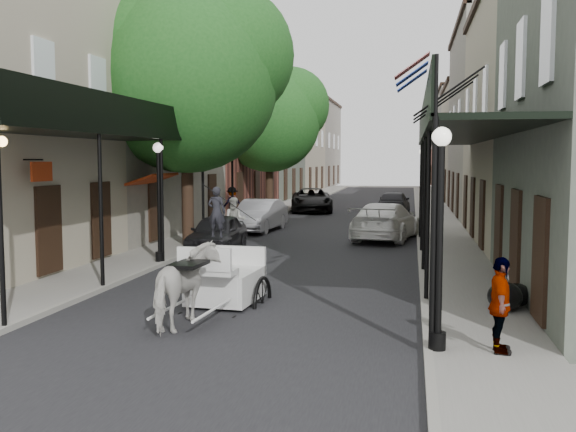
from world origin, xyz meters
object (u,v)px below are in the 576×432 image
at_px(car_left_mid, 259,215).
at_px(lamppost_left, 159,200).
at_px(pedestrian_sidewalk_left, 232,204).
at_px(car_left_near, 217,233).
at_px(car_left_far, 311,200).
at_px(carriage, 231,255).
at_px(tree_near, 198,73).
at_px(pedestrian_walking, 235,220).
at_px(horse, 187,286).
at_px(lamppost_right_near, 440,235).
at_px(pedestrian_sidewalk_right, 500,305).
at_px(car_right_far, 394,203).
at_px(tree_far, 276,116).
at_px(car_right_near, 386,221).
at_px(lamppost_right_far, 422,186).

bearing_deg(car_left_mid, lamppost_left, -90.22).
height_order(pedestrian_sidewalk_left, car_left_near, pedestrian_sidewalk_left).
bearing_deg(car_left_far, carriage, -95.25).
xyz_separation_m(tree_near, pedestrian_walking, (0.91, 1.63, -5.58)).
bearing_deg(carriage, pedestrian_walking, 109.05).
bearing_deg(pedestrian_walking, pedestrian_sidewalk_left, 93.50).
xyz_separation_m(horse, pedestrian_walking, (-2.62, 12.81, 0.09)).
height_order(lamppost_right_near, pedestrian_sidewalk_right, lamppost_right_near).
distance_m(tree_near, car_left_near, 6.01).
xyz_separation_m(horse, carriage, (0.17, 2.55, 0.24)).
xyz_separation_m(tree_near, pedestrian_sidewalk_left, (-1.45, 9.52, -5.49)).
xyz_separation_m(lamppost_left, car_right_far, (6.70, 20.10, -1.31)).
bearing_deg(pedestrian_sidewalk_right, pedestrian_sidewalk_left, 29.33).
relative_size(tree_far, car_left_far, 1.58).
distance_m(car_left_mid, car_right_near, 6.20).
distance_m(horse, carriage, 2.56).
xyz_separation_m(lamppost_right_far, pedestrian_walking, (-7.39, -6.19, -1.15)).
bearing_deg(car_left_near, carriage, -72.72).
distance_m(tree_far, pedestrian_sidewalk_left, 6.74).
bearing_deg(lamppost_left, horse, -63.88).
relative_size(pedestrian_sidewalk_left, car_right_far, 0.40).
xyz_separation_m(lamppost_right_near, carriage, (-4.60, 3.55, -0.99)).
height_order(lamppost_right_far, pedestrian_sidewalk_right, lamppost_right_far).
distance_m(horse, car_left_near, 10.31).
bearing_deg(tree_near, carriage, -66.80).
bearing_deg(lamppost_left, car_left_far, 85.97).
distance_m(lamppost_right_far, carriage, 17.11).
xyz_separation_m(tree_far, car_left_mid, (0.97, -8.32, -5.10)).
xyz_separation_m(lamppost_right_near, car_right_near, (-1.50, 15.86, -1.28)).
bearing_deg(pedestrian_sidewalk_left, pedestrian_walking, 67.89).
relative_size(tree_near, pedestrian_sidewalk_right, 6.04).
relative_size(lamppost_left, car_left_far, 0.68).
distance_m(car_left_mid, car_left_far, 11.46).
height_order(pedestrian_sidewalk_right, car_right_near, pedestrian_sidewalk_right).
distance_m(tree_far, pedestrian_sidewalk_right, 28.22).
distance_m(tree_near, car_left_far, 18.13).
relative_size(lamppost_right_near, lamppost_right_far, 1.00).
distance_m(lamppost_left, car_right_near, 10.41).
relative_size(pedestrian_sidewalk_right, car_right_far, 0.37).
bearing_deg(lamppost_right_near, pedestrian_sidewalk_left, 114.19).
bearing_deg(car_right_near, lamppost_right_far, -100.46).
height_order(tree_far, car_left_mid, tree_far).
xyz_separation_m(carriage, pedestrian_sidewalk_left, (-5.15, 18.15, -0.07)).
height_order(lamppost_left, car_left_near, lamppost_left).
distance_m(lamppost_right_far, pedestrian_sidewalk_right, 20.06).
bearing_deg(car_right_far, carriage, 86.34).
relative_size(horse, car_right_far, 0.44).
xyz_separation_m(tree_far, car_left_far, (1.65, 3.13, -5.08)).
height_order(tree_far, pedestrian_sidewalk_left, tree_far).
bearing_deg(lamppost_right_near, tree_near, 124.27).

